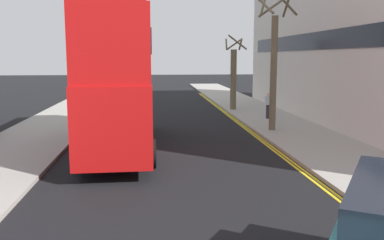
# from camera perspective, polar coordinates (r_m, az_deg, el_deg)

# --- Properties ---
(sidewalk_right) EXTENTS (4.00, 80.00, 0.14)m
(sidewalk_right) POSITION_cam_1_polar(r_m,az_deg,el_deg) (20.69, 15.41, -2.44)
(sidewalk_right) COLOR #9E9991
(sidewalk_right) RESTS_ON ground
(sidewalk_left) EXTENTS (4.00, 80.00, 0.14)m
(sidewalk_left) POSITION_cam_1_polar(r_m,az_deg,el_deg) (20.15, -21.73, -3.04)
(sidewalk_left) COLOR #9E9991
(sidewalk_left) RESTS_ON ground
(kerb_line_outer) EXTENTS (0.10, 56.00, 0.01)m
(kerb_line_outer) POSITION_cam_1_polar(r_m,az_deg,el_deg) (18.17, 11.43, -4.02)
(kerb_line_outer) COLOR yellow
(kerb_line_outer) RESTS_ON ground
(kerb_line_inner) EXTENTS (0.10, 56.00, 0.01)m
(kerb_line_inner) POSITION_cam_1_polar(r_m,az_deg,el_deg) (18.13, 10.95, -4.03)
(kerb_line_inner) COLOR yellow
(kerb_line_inner) RESTS_ON ground
(double_decker_bus_away) EXTENTS (3.00, 10.87, 5.64)m
(double_decker_bus_away) POSITION_cam_1_polar(r_m,az_deg,el_deg) (17.99, -9.92, 5.64)
(double_decker_bus_away) COLOR #B20F0F
(double_decker_bus_away) RESTS_ON ground
(pedestrian_far) EXTENTS (0.34, 0.22, 1.62)m
(pedestrian_far) POSITION_cam_1_polar(r_m,az_deg,el_deg) (26.22, 10.29, 2.04)
(pedestrian_far) COLOR #2D2D38
(pedestrian_far) RESTS_ON sidewalk_right
(street_tree_near) EXTENTS (1.50, 1.62, 5.30)m
(street_tree_near) POSITION_cam_1_polar(r_m,az_deg,el_deg) (30.43, 5.66, 5.90)
(street_tree_near) COLOR #6B6047
(street_tree_near) RESTS_ON sidewalk_right
(street_tree_mid) EXTENTS (2.10, 1.93, 6.92)m
(street_tree_mid) POSITION_cam_1_polar(r_m,az_deg,el_deg) (21.99, 11.03, 7.47)
(street_tree_mid) COLOR #6B6047
(street_tree_mid) RESTS_ON sidewalk_right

